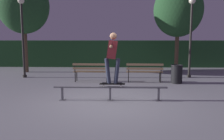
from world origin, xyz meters
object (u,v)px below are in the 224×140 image
skateboard (112,84)px  tree_far_right (178,10)px  park_bench_leftmost (91,70)px  lamp_post_right (191,27)px  trash_can (177,74)px  lamp_post_left (22,27)px  grind_rail (110,90)px  skateboarder (112,54)px  tree_far_left (24,6)px  park_bench_left_center (145,70)px

skateboard → tree_far_right: bearing=60.9°
park_bench_leftmost → tree_far_right: 6.31m
lamp_post_right → trash_can: 2.82m
skateboard → lamp_post_left: (-4.51, 4.27, 1.96)m
grind_rail → skateboarder: size_ratio=2.26×
lamp_post_right → trash_can: (-1.03, -1.62, -2.07)m
grind_rail → skateboard: 0.19m
park_bench_leftmost → lamp_post_right: (4.76, 1.42, 1.94)m
skateboarder → lamp_post_left: 6.30m
grind_rail → trash_can: size_ratio=4.41×
park_bench_leftmost → lamp_post_right: bearing=16.6°
lamp_post_right → tree_far_right: bearing=96.7°
skateboard → park_bench_leftmost: size_ratio=0.49×
skateboard → park_bench_leftmost: bearing=108.2°
skateboard → tree_far_left: size_ratio=0.15×
grind_rail → tree_far_right: (3.59, 6.33, 3.17)m
park_bench_leftmost → park_bench_left_center: size_ratio=1.00×
tree_far_left → tree_far_right: size_ratio=1.06×
park_bench_left_center → lamp_post_left: (-5.85, 1.15, 1.94)m
skateboarder → tree_far_right: bearing=60.9°
grind_rail → lamp_post_left: (-4.44, 4.27, 2.14)m
lamp_post_right → lamp_post_left: (-8.24, -0.27, 0.00)m
park_bench_left_center → trash_can: park_bench_left_center is taller
grind_rail → lamp_post_right: 6.30m
tree_far_left → tree_far_right: (8.69, 0.17, -0.25)m
park_bench_left_center → lamp_post_left: size_ratio=0.41×
tree_far_left → tree_far_right: tree_far_left is taller
skateboard → park_bench_left_center: size_ratio=0.49×
skateboarder → park_bench_left_center: skateboarder is taller
skateboarder → park_bench_left_center: (1.34, 3.12, -0.92)m
grind_rail → tree_far_right: 7.94m
park_bench_leftmost → trash_can: bearing=-3.1°
grind_rail → park_bench_left_center: park_bench_left_center is taller
skateboarder → lamp_post_right: (3.73, 4.55, 1.03)m
park_bench_leftmost → tree_far_left: bearing=143.7°
skateboarder → lamp_post_right: lamp_post_right is taller
tree_far_right → skateboard: bearing=-119.1°
lamp_post_left → grind_rail: bearing=-43.9°
grind_rail → trash_can: bearing=46.6°
lamp_post_right → park_bench_leftmost: bearing=-163.4°
grind_rail → trash_can: trash_can is taller
park_bench_leftmost → lamp_post_left: 4.15m
park_bench_leftmost → tree_far_right: tree_far_right is taller
skateboarder → park_bench_left_center: bearing=66.8°
park_bench_left_center → tree_far_right: tree_far_right is taller
skateboarder → tree_far_left: 8.36m
park_bench_leftmost → park_bench_left_center: 2.37m
grind_rail → park_bench_leftmost: size_ratio=2.18×
tree_far_left → lamp_post_right: 9.13m
lamp_post_right → lamp_post_left: size_ratio=1.00×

